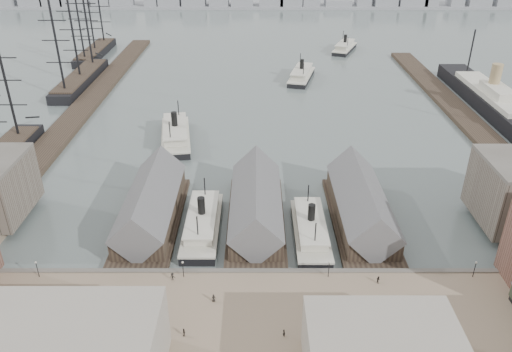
{
  "coord_description": "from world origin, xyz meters",
  "views": [
    {
      "loc": [
        0.05,
        -88.46,
        69.04
      ],
      "look_at": [
        0.0,
        30.0,
        6.0
      ],
      "focal_mm": 35.0,
      "sensor_mm": 36.0,
      "label": 1
    }
  ],
  "objects_px": {
    "ferry_docked_west": "(202,223)",
    "ocean_steamer": "(490,99)",
    "horse_cart_left": "(68,293)",
    "horse_cart_center": "(143,316)",
    "horse_cart_right": "(376,339)"
  },
  "relations": [
    {
      "from": "ferry_docked_west",
      "to": "ocean_steamer",
      "type": "distance_m",
      "value": 135.39
    },
    {
      "from": "horse_cart_left",
      "to": "horse_cart_center",
      "type": "distance_m",
      "value": 17.43
    },
    {
      "from": "horse_cart_right",
      "to": "ferry_docked_west",
      "type": "bearing_deg",
      "value": 43.97
    },
    {
      "from": "horse_cart_left",
      "to": "ferry_docked_west",
      "type": "bearing_deg",
      "value": -47.07
    },
    {
      "from": "horse_cart_left",
      "to": "horse_cart_center",
      "type": "height_order",
      "value": "horse_cart_left"
    },
    {
      "from": "horse_cart_left",
      "to": "horse_cart_right",
      "type": "relative_size",
      "value": 1.02
    },
    {
      "from": "horse_cart_center",
      "to": "horse_cart_right",
      "type": "height_order",
      "value": "horse_cart_right"
    },
    {
      "from": "ferry_docked_west",
      "to": "horse_cart_center",
      "type": "bearing_deg",
      "value": -103.77
    },
    {
      "from": "horse_cart_center",
      "to": "horse_cart_right",
      "type": "xyz_separation_m",
      "value": [
        41.88,
        -5.57,
        0.07
      ]
    },
    {
      "from": "ocean_steamer",
      "to": "horse_cart_left",
      "type": "relative_size",
      "value": 18.79
    },
    {
      "from": "ferry_docked_west",
      "to": "horse_cart_center",
      "type": "xyz_separation_m",
      "value": [
        -7.85,
        -32.04,
        0.45
      ]
    },
    {
      "from": "ferry_docked_west",
      "to": "horse_cart_left",
      "type": "bearing_deg",
      "value": -133.22
    },
    {
      "from": "ferry_docked_west",
      "to": "horse_cart_left",
      "type": "relative_size",
      "value": 5.85
    },
    {
      "from": "ocean_steamer",
      "to": "horse_cart_right",
      "type": "height_order",
      "value": "ocean_steamer"
    },
    {
      "from": "ocean_steamer",
      "to": "horse_cart_center",
      "type": "distance_m",
      "value": 162.92
    }
  ]
}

